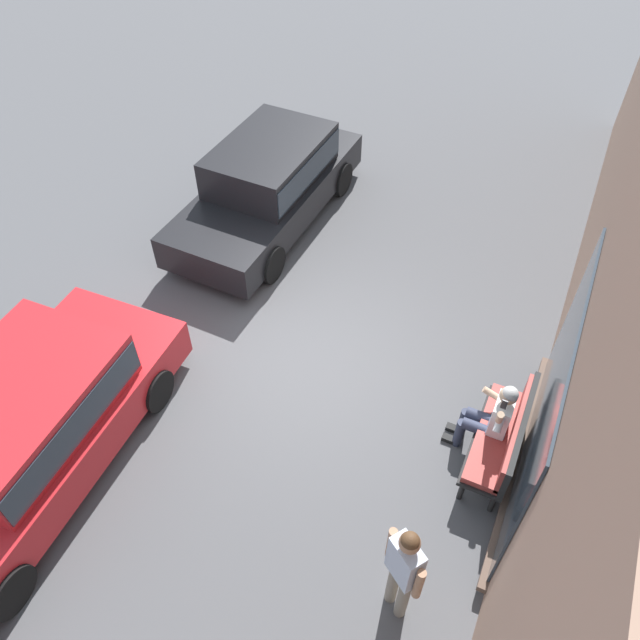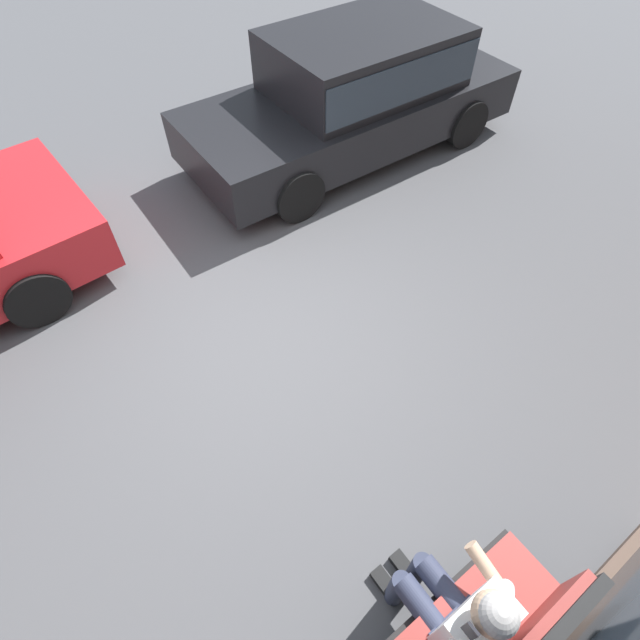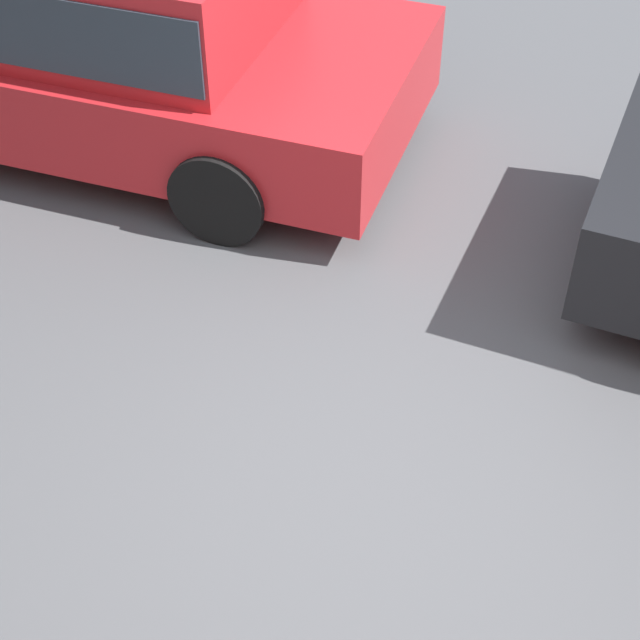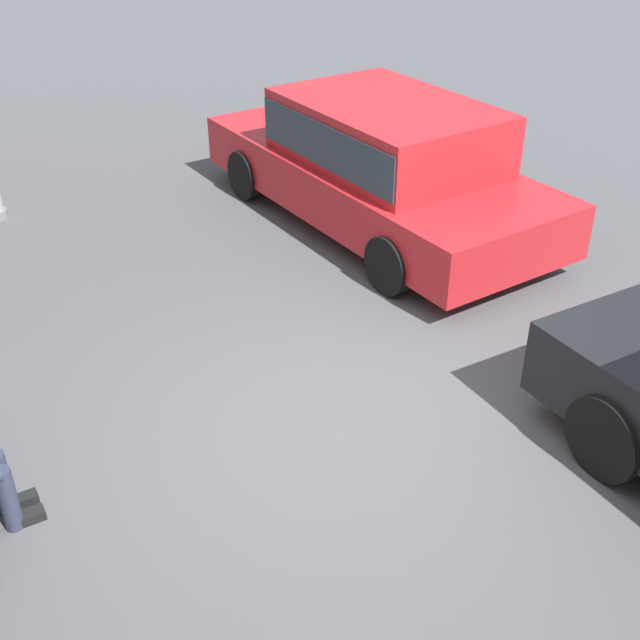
% 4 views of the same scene
% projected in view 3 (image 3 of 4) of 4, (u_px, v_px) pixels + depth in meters
% --- Properties ---
extents(ground_plane, '(60.00, 60.00, 0.00)m').
position_uv_depth(ground_plane, '(376.00, 514.00, 4.52)').
color(ground_plane, '#4C4C4F').
extents(parked_car_mid, '(4.75, 2.15, 1.47)m').
position_uv_depth(parked_car_mid, '(79.00, 19.00, 6.44)').
color(parked_car_mid, red).
rests_on(parked_car_mid, ground_plane).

